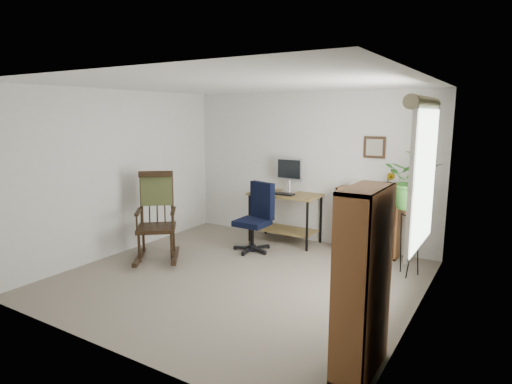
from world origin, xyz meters
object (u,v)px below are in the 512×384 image
Objects in this scene: office_chair at (252,217)px; low_bookshelf at (368,222)px; rocking_chair at (156,216)px; desk at (285,218)px; tall_bookshelf at (363,282)px.

office_chair is 1.72m from low_bookshelf.
desk is at bearing 16.89° from rocking_chair.
rocking_chair is at bearing -123.93° from desk.
tall_bookshelf is (0.85, -2.94, 0.27)m from low_bookshelf.
low_bookshelf is 3.08m from tall_bookshelf.
tall_bookshelf is at bearing -26.83° from office_chair.
tall_bookshelf is at bearing -73.88° from low_bookshelf.
rocking_chair reaches higher than desk.
office_chair is (-0.20, -0.68, 0.13)m from desk.
desk is 1.05× the size of office_chair.
office_chair is at bearing 7.96° from rocking_chair.
tall_bookshelf reaches higher than office_chair.
desk is 3.58m from tall_bookshelf.
tall_bookshelf reaches higher than rocking_chair.
rocking_chair is 3.50m from tall_bookshelf.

